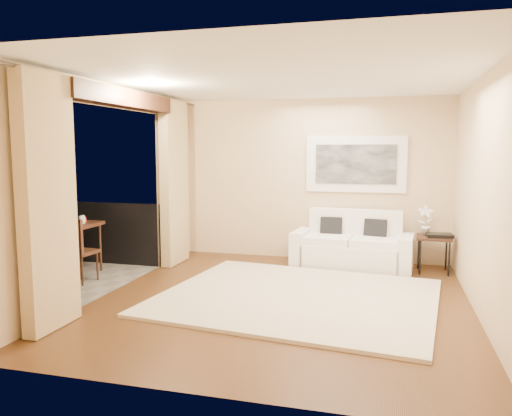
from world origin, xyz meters
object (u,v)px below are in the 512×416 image
(side_table, at_px, (434,240))
(orchid, at_px, (426,220))
(sofa, at_px, (352,247))
(ice_bucket, at_px, (71,215))
(balcony_chair_far, at_px, (75,246))
(balcony_chair_near, at_px, (42,239))
(bistro_table, at_px, (74,228))

(side_table, relative_size, orchid, 1.24)
(sofa, relative_size, orchid, 4.26)
(side_table, relative_size, ice_bucket, 2.78)
(sofa, distance_m, balcony_chair_far, 4.19)
(sofa, bearing_deg, ice_bucket, -155.16)
(balcony_chair_far, relative_size, balcony_chair_near, 0.86)
(orchid, relative_size, balcony_chair_far, 0.49)
(orchid, bearing_deg, sofa, -176.42)
(orchid, height_order, ice_bucket, orchid)
(balcony_chair_far, relative_size, ice_bucket, 4.60)
(bistro_table, bearing_deg, side_table, 15.99)
(balcony_chair_far, height_order, ice_bucket, ice_bucket)
(orchid, distance_m, balcony_chair_far, 5.20)
(orchid, bearing_deg, bistro_table, -162.06)
(balcony_chair_near, bearing_deg, side_table, 12.90)
(balcony_chair_near, height_order, ice_bucket, balcony_chair_near)
(side_table, distance_m, balcony_chair_near, 5.70)
(sofa, distance_m, orchid, 1.20)
(side_table, xyz_separation_m, bistro_table, (-5.21, -1.49, 0.19))
(sofa, bearing_deg, side_table, 0.78)
(side_table, xyz_separation_m, balcony_chair_far, (-4.87, -1.96, 0.03))
(bistro_table, relative_size, balcony_chair_near, 0.72)
(bistro_table, xyz_separation_m, ice_bucket, (-0.11, 0.09, 0.18))
(sofa, distance_m, bistro_table, 4.31)
(bistro_table, xyz_separation_m, balcony_chair_near, (-0.09, -0.61, -0.06))
(balcony_chair_near, bearing_deg, orchid, 14.81)
(sofa, xyz_separation_m, bistro_table, (-3.99, -1.58, 0.38))
(sofa, bearing_deg, bistro_table, -153.57)
(orchid, bearing_deg, side_table, -52.56)
(bistro_table, relative_size, balcony_chair_far, 0.84)
(balcony_chair_far, distance_m, ice_bucket, 0.79)
(orchid, distance_m, bistro_table, 5.35)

